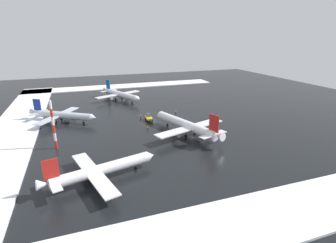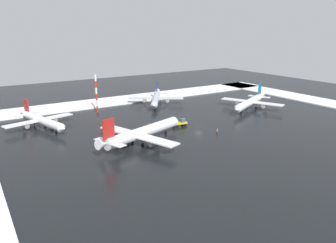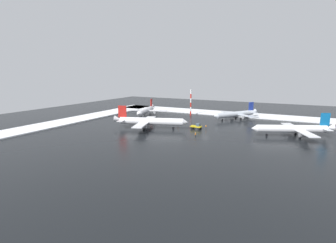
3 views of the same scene
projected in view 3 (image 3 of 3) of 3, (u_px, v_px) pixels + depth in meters
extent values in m
plane|color=black|center=(206.00, 132.00, 104.82)|extent=(240.00, 240.00, 0.00)
cube|color=white|center=(235.00, 114.00, 148.37)|extent=(152.00, 16.00, 0.50)
cube|color=white|center=(82.00, 118.00, 135.21)|extent=(14.00, 116.00, 0.50)
cylinder|color=white|center=(151.00, 121.00, 110.79)|extent=(26.62, 11.44, 3.06)
cone|color=white|center=(186.00, 122.00, 108.51)|extent=(2.97, 3.44, 2.91)
cone|color=white|center=(118.00, 119.00, 112.99)|extent=(3.88, 3.49, 2.98)
cube|color=white|center=(149.00, 119.00, 118.43)|extent=(7.46, 12.37, 0.32)
cylinder|color=gray|center=(149.00, 121.00, 116.78)|extent=(3.48, 2.68, 1.80)
cube|color=white|center=(140.00, 125.00, 104.08)|extent=(7.46, 12.37, 0.32)
cylinder|color=gray|center=(143.00, 126.00, 105.93)|extent=(3.48, 2.68, 1.80)
cube|color=red|center=(122.00, 111.00, 112.05)|extent=(3.52, 1.44, 5.05)
cube|color=white|center=(125.00, 119.00, 115.29)|extent=(3.59, 4.84, 0.22)
cube|color=white|center=(121.00, 121.00, 110.04)|extent=(3.59, 4.84, 0.22)
cylinder|color=black|center=(173.00, 125.00, 109.56)|extent=(0.22, 0.22, 0.63)
cylinder|color=black|center=(173.00, 128.00, 109.80)|extent=(1.04, 0.61, 0.99)
cylinder|color=black|center=(146.00, 123.00, 113.38)|extent=(0.22, 0.22, 0.63)
cylinder|color=black|center=(146.00, 126.00, 113.62)|extent=(1.04, 0.61, 0.99)
cylinder|color=black|center=(144.00, 125.00, 109.53)|extent=(0.22, 0.22, 0.63)
cylinder|color=black|center=(144.00, 128.00, 109.77)|extent=(1.04, 0.61, 0.99)
cylinder|color=white|center=(291.00, 129.00, 96.89)|extent=(24.18, 13.17, 2.87)
cone|color=white|center=(254.00, 128.00, 97.55)|extent=(2.98, 3.32, 2.72)
cone|color=white|center=(330.00, 128.00, 96.13)|extent=(3.75, 3.47, 2.79)
cube|color=white|center=(307.00, 134.00, 90.03)|extent=(7.95, 11.51, 0.30)
cylinder|color=gray|center=(303.00, 135.00, 91.86)|extent=(3.31, 2.73, 1.69)
cube|color=white|center=(291.00, 126.00, 103.60)|extent=(7.95, 11.51, 0.30)
cylinder|color=gray|center=(291.00, 129.00, 102.12)|extent=(3.31, 2.73, 1.69)
cube|color=#0C5999|center=(325.00, 119.00, 95.66)|extent=(3.19, 1.68, 4.72)
cube|color=white|center=(328.00, 130.00, 93.78)|extent=(3.68, 4.59, 0.20)
cube|color=white|center=(320.00, 127.00, 98.75)|extent=(3.68, 4.59, 0.20)
cylinder|color=black|center=(267.00, 132.00, 97.55)|extent=(0.20, 0.20, 0.59)
cylinder|color=black|center=(267.00, 135.00, 97.78)|extent=(0.97, 0.66, 0.93)
cylinder|color=black|center=(300.00, 133.00, 95.18)|extent=(0.20, 0.20, 0.59)
cylinder|color=black|center=(300.00, 137.00, 95.40)|extent=(0.97, 0.66, 0.93)
cylinder|color=black|center=(296.00, 131.00, 98.82)|extent=(0.20, 0.20, 0.59)
cylinder|color=black|center=(296.00, 134.00, 99.05)|extent=(0.97, 0.66, 0.93)
cylinder|color=silver|center=(235.00, 114.00, 132.36)|extent=(15.20, 21.04, 2.66)
cone|color=silver|center=(215.00, 116.00, 126.33)|extent=(3.15, 2.96, 2.53)
cone|color=silver|center=(253.00, 111.00, 138.38)|extent=(3.43, 3.58, 2.59)
cube|color=silver|center=(248.00, 116.00, 128.00)|extent=(10.38, 8.49, 0.28)
cylinder|color=gray|center=(245.00, 117.00, 129.31)|extent=(2.78, 3.08, 1.57)
cube|color=silver|center=(230.00, 113.00, 139.05)|extent=(10.38, 8.49, 0.28)
cylinder|color=gray|center=(231.00, 115.00, 137.66)|extent=(2.78, 3.08, 1.57)
cube|color=navy|center=(251.00, 106.00, 136.96)|extent=(1.97, 2.77, 4.38)
cube|color=silver|center=(254.00, 113.00, 135.42)|extent=(4.26, 3.77, 0.19)
cube|color=silver|center=(247.00, 111.00, 139.47)|extent=(4.26, 3.77, 0.19)
cylinder|color=black|center=(222.00, 118.00, 128.67)|extent=(0.19, 0.19, 0.55)
cylinder|color=black|center=(222.00, 120.00, 128.88)|extent=(0.70, 0.87, 0.86)
cylinder|color=black|center=(241.00, 117.00, 132.21)|extent=(0.19, 0.19, 0.55)
cylinder|color=black|center=(241.00, 119.00, 132.42)|extent=(0.70, 0.87, 0.86)
cylinder|color=black|center=(236.00, 116.00, 135.18)|extent=(0.19, 0.19, 0.55)
cylinder|color=black|center=(236.00, 118.00, 135.39)|extent=(0.70, 0.87, 0.86)
cylinder|color=white|center=(146.00, 111.00, 145.53)|extent=(8.35, 22.83, 2.60)
cone|color=white|center=(139.00, 114.00, 133.66)|extent=(2.85, 2.40, 2.47)
cone|color=white|center=(152.00, 107.00, 157.46)|extent=(2.83, 3.20, 2.53)
cube|color=white|center=(158.00, 111.00, 146.41)|extent=(10.46, 5.78, 0.28)
cylinder|color=gray|center=(155.00, 112.00, 146.52)|extent=(2.14, 2.90, 1.53)
cube|color=white|center=(137.00, 110.00, 149.14)|extent=(10.46, 5.78, 0.28)
cylinder|color=gray|center=(139.00, 112.00, 148.58)|extent=(2.14, 2.90, 1.53)
cube|color=red|center=(151.00, 103.00, 155.19)|extent=(1.04, 3.03, 4.28)
cube|color=white|center=(155.00, 108.00, 155.09)|extent=(4.05, 2.85, 0.18)
cube|color=white|center=(148.00, 107.00, 156.09)|extent=(4.05, 2.85, 0.18)
cylinder|color=black|center=(141.00, 115.00, 138.05)|extent=(0.18, 0.18, 0.53)
cylinder|color=black|center=(141.00, 117.00, 138.25)|extent=(0.47, 0.88, 0.84)
cylinder|color=black|center=(150.00, 112.00, 147.57)|extent=(0.18, 0.18, 0.53)
cylinder|color=black|center=(150.00, 114.00, 147.78)|extent=(0.47, 0.88, 0.84)
cylinder|color=black|center=(144.00, 112.00, 148.31)|extent=(0.18, 0.18, 0.53)
cylinder|color=black|center=(144.00, 114.00, 148.51)|extent=(0.47, 0.88, 0.84)
cube|color=gold|center=(196.00, 126.00, 109.93)|extent=(4.71, 2.45, 0.50)
cube|color=#3F5160|center=(198.00, 125.00, 109.32)|extent=(1.48, 1.57, 1.10)
cylinder|color=black|center=(201.00, 128.00, 110.09)|extent=(0.92, 0.37, 0.90)
cylinder|color=black|center=(199.00, 129.00, 108.42)|extent=(0.92, 0.37, 0.90)
cylinder|color=black|center=(194.00, 127.00, 111.70)|extent=(0.92, 0.37, 0.90)
cylinder|color=black|center=(192.00, 128.00, 110.03)|extent=(0.92, 0.37, 0.90)
cylinder|color=black|center=(178.00, 125.00, 117.27)|extent=(0.16, 0.16, 0.85)
cylinder|color=black|center=(178.00, 125.00, 117.45)|extent=(0.16, 0.16, 0.85)
cylinder|color=orange|center=(178.00, 123.00, 117.23)|extent=(0.36, 0.36, 0.62)
sphere|color=tan|center=(178.00, 122.00, 117.15)|extent=(0.24, 0.24, 0.24)
cylinder|color=black|center=(195.00, 136.00, 96.55)|extent=(0.16, 0.16, 0.85)
cylinder|color=black|center=(196.00, 136.00, 96.72)|extent=(0.16, 0.16, 0.85)
cylinder|color=orange|center=(195.00, 134.00, 96.50)|extent=(0.36, 0.36, 0.62)
sphere|color=tan|center=(195.00, 133.00, 96.42)|extent=(0.24, 0.24, 0.24)
cylinder|color=black|center=(206.00, 128.00, 110.43)|extent=(0.16, 0.16, 0.85)
cylinder|color=black|center=(206.00, 128.00, 110.62)|extent=(0.16, 0.16, 0.85)
cylinder|color=orange|center=(206.00, 126.00, 110.39)|extent=(0.36, 0.36, 0.62)
sphere|color=tan|center=(206.00, 125.00, 110.31)|extent=(0.24, 0.24, 0.24)
cylinder|color=red|center=(191.00, 113.00, 145.32)|extent=(0.70, 0.70, 2.39)
cylinder|color=white|center=(191.00, 109.00, 144.88)|extent=(0.70, 0.70, 2.39)
cylinder|color=red|center=(191.00, 105.00, 144.44)|extent=(0.70, 0.70, 2.39)
cylinder|color=white|center=(191.00, 100.00, 144.01)|extent=(0.70, 0.70, 2.39)
cylinder|color=red|center=(191.00, 96.00, 143.57)|extent=(0.70, 0.70, 2.39)
cylinder|color=white|center=(191.00, 92.00, 143.13)|extent=(0.70, 0.70, 2.39)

